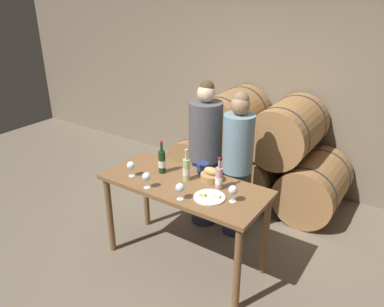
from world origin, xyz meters
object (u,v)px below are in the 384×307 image
object	(u,v)px
cheese_plate	(209,197)
wine_glass_right	(233,190)
person_right	(237,165)
bread_basket	(211,175)
person_left	(205,155)
wine_glass_center	(180,188)
wine_bottle_rose	(219,178)
wine_glass_left	(146,177)
wine_glass_far_left	(131,166)
wine_bottle_red	(162,162)
wine_bottle_white	(186,169)
tasting_table	(184,195)
blue_crock	(203,167)

from	to	relation	value
cheese_plate	wine_glass_right	world-z (taller)	wine_glass_right
person_right	bread_basket	xyz separation A→B (m)	(0.00, -0.54, 0.11)
person_left	wine_glass_center	distance (m)	1.06
wine_bottle_rose	wine_glass_left	world-z (taller)	wine_bottle_rose
person_right	wine_glass_right	size ratio (longest dim) A/B	10.65
person_right	wine_glass_right	xyz separation A→B (m)	(0.35, -0.77, 0.17)
person_left	wine_bottle_rose	bearing A→B (deg)	-49.62
wine_bottle_rose	wine_glass_right	distance (m)	0.25
cheese_plate	wine_glass_far_left	distance (m)	0.85
person_right	wine_glass_center	size ratio (longest dim) A/B	10.65
person_right	wine_bottle_rose	xyz separation A→B (m)	(0.14, -0.64, 0.17)
wine_bottle_red	bread_basket	distance (m)	0.51
bread_basket	wine_glass_far_left	xyz separation A→B (m)	(-0.68, -0.36, 0.06)
person_right	person_left	bearing A→B (deg)	-179.98
wine_bottle_white	wine_bottle_rose	bearing A→B (deg)	4.21
wine_bottle_red	wine_bottle_rose	size ratio (longest dim) A/B	1.07
wine_bottle_rose	wine_glass_far_left	xyz separation A→B (m)	(-0.82, -0.26, 0.00)
wine_bottle_white	wine_glass_right	world-z (taller)	wine_bottle_white
person_left	cheese_plate	xyz separation A→B (m)	(0.56, -0.83, 0.05)
person_right	wine_glass_far_left	size ratio (longest dim) A/B	10.65
tasting_table	bread_basket	world-z (taller)	bread_basket
blue_crock	wine_glass_left	xyz separation A→B (m)	(-0.26, -0.54, 0.05)
wine_bottle_red	wine_bottle_rose	distance (m)	0.63
person_right	wine_glass_center	world-z (taller)	person_right
tasting_table	wine_bottle_white	world-z (taller)	wine_bottle_white
blue_crock	cheese_plate	size ratio (longest dim) A/B	0.44
cheese_plate	wine_glass_far_left	size ratio (longest dim) A/B	1.81
cheese_plate	wine_glass_far_left	world-z (taller)	wine_glass_far_left
wine_glass_right	wine_glass_far_left	bearing A→B (deg)	-173.03
person_right	tasting_table	bearing A→B (deg)	-103.99
blue_crock	wine_glass_center	distance (m)	0.55
wine_bottle_red	cheese_plate	xyz separation A→B (m)	(0.64, -0.16, -0.11)
bread_basket	wine_glass_far_left	bearing A→B (deg)	-152.34
bread_basket	wine_glass_left	bearing A→B (deg)	-132.20
tasting_table	person_left	bearing A→B (deg)	106.71
wine_bottle_red	blue_crock	size ratio (longest dim) A/B	2.68
person_left	wine_glass_center	bearing A→B (deg)	-69.85
wine_glass_left	person_right	bearing A→B (deg)	67.67
blue_crock	bread_basket	distance (m)	0.18
wine_glass_center	wine_bottle_white	bearing A→B (deg)	115.87
blue_crock	wine_glass_right	xyz separation A→B (m)	(0.51, -0.32, 0.05)
cheese_plate	wine_glass_far_left	bearing A→B (deg)	-175.40
person_right	wine_bottle_red	bearing A→B (deg)	-125.88
blue_crock	wine_glass_far_left	distance (m)	0.70
wine_bottle_rose	cheese_plate	bearing A→B (deg)	-84.66
tasting_table	wine_glass_far_left	distance (m)	0.58
wine_bottle_white	cheese_plate	distance (m)	0.41
wine_bottle_white	blue_crock	size ratio (longest dim) A/B	2.55
wine_glass_far_left	wine_glass_left	world-z (taller)	same
wine_bottle_red	wine_bottle_white	bearing A→B (deg)	0.91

